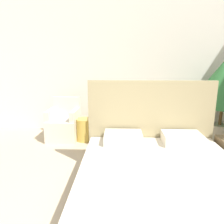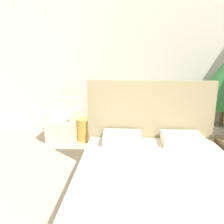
% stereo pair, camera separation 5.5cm
% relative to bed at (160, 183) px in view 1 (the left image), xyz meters
% --- Properties ---
extents(wall_back, '(10.00, 0.06, 2.90)m').
position_rel_bed_xyz_m(wall_back, '(-0.57, 2.90, 1.16)').
color(wall_back, silver).
rests_on(wall_back, ground_plane).
extents(bed, '(1.83, 2.04, 1.34)m').
position_rel_bed_xyz_m(bed, '(0.00, 0.00, 0.00)').
color(bed, brown).
rests_on(bed, ground_plane).
extents(armchair_near_window_left, '(0.62, 0.65, 0.86)m').
position_rel_bed_xyz_m(armchair_near_window_left, '(-1.62, 2.14, -0.01)').
color(armchair_near_window_left, beige).
rests_on(armchair_near_window_left, ground_plane).
extents(armchair_near_window_right, '(0.66, 0.69, 0.86)m').
position_rel_bed_xyz_m(armchair_near_window_right, '(-0.74, 2.14, -0.01)').
color(armchair_near_window_right, beige).
rests_on(armchair_near_window_right, ground_plane).
extents(side_table, '(0.34, 0.34, 0.46)m').
position_rel_bed_xyz_m(side_table, '(-1.18, 2.08, -0.06)').
color(side_table, gold).
rests_on(side_table, ground_plane).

